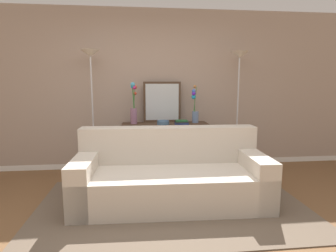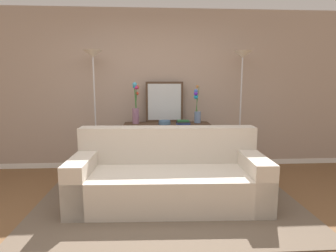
{
  "view_description": "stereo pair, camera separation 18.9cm",
  "coord_description": "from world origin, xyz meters",
  "views": [
    {
      "loc": [
        -0.16,
        -2.42,
        1.45
      ],
      "look_at": [
        0.26,
        1.36,
        0.85
      ],
      "focal_mm": 29.71,
      "sensor_mm": 36.0,
      "label": 1
    },
    {
      "loc": [
        0.03,
        -2.43,
        1.45
      ],
      "look_at": [
        0.26,
        1.36,
        0.85
      ],
      "focal_mm": 29.71,
      "sensor_mm": 36.0,
      "label": 2
    }
  ],
  "objects": [
    {
      "name": "wall_mirror",
      "position": [
        0.25,
        2.13,
        1.13
      ],
      "size": [
        0.61,
        0.02,
        0.66
      ],
      "color": "#473323",
      "rests_on": "console_table"
    },
    {
      "name": "console_table",
      "position": [
        0.29,
        1.97,
        0.56
      ],
      "size": [
        1.37,
        0.38,
        0.8
      ],
      "color": "#473323",
      "rests_on": "ground"
    },
    {
      "name": "couch",
      "position": [
        0.24,
        0.81,
        0.31
      ],
      "size": [
        2.28,
        1.04,
        0.88
      ],
      "color": "beige",
      "rests_on": "ground"
    },
    {
      "name": "book_stack",
      "position": [
        0.54,
        1.85,
        0.83
      ],
      "size": [
        0.23,
        0.17,
        0.06
      ],
      "color": "navy",
      "rests_on": "console_table"
    },
    {
      "name": "area_rug",
      "position": [
        0.23,
        0.64,
        0.01
      ],
      "size": [
        3.13,
        1.92,
        0.01
      ],
      "color": "brown",
      "rests_on": "ground"
    },
    {
      "name": "floor_lamp_right",
      "position": [
        1.46,
        1.91,
        1.51
      ],
      "size": [
        0.28,
        0.28,
        1.93
      ],
      "color": "silver",
      "rests_on": "ground"
    },
    {
      "name": "back_wall",
      "position": [
        0.0,
        2.33,
        1.31
      ],
      "size": [
        12.0,
        0.15,
        2.63
      ],
      "color": "white",
      "rests_on": "ground"
    },
    {
      "name": "fruit_bowl",
      "position": [
        0.24,
        1.85,
        0.83
      ],
      "size": [
        0.19,
        0.19,
        0.06
      ],
      "color": "#4C7093",
      "rests_on": "console_table"
    },
    {
      "name": "floor_lamp_left",
      "position": [
        -0.83,
        1.91,
        1.51
      ],
      "size": [
        0.28,
        0.28,
        1.92
      ],
      "color": "silver",
      "rests_on": "ground"
    },
    {
      "name": "ground_plane",
      "position": [
        0.0,
        0.0,
        -0.01
      ],
      "size": [
        16.0,
        16.0,
        0.02
      ],
      "primitive_type": "cube",
      "color": "brown"
    },
    {
      "name": "vase_short_flowers",
      "position": [
        0.77,
        1.99,
        1.02
      ],
      "size": [
        0.12,
        0.11,
        0.61
      ],
      "color": "#6B84AD",
      "rests_on": "console_table"
    },
    {
      "name": "book_row_under_console",
      "position": [
        -0.11,
        1.97,
        0.06
      ],
      "size": [
        0.33,
        0.18,
        0.13
      ],
      "color": "#BC3328",
      "rests_on": "ground"
    },
    {
      "name": "vase_tall_flowers",
      "position": [
        -0.21,
        1.97,
        1.05
      ],
      "size": [
        0.11,
        0.13,
        0.65
      ],
      "color": "gray",
      "rests_on": "console_table"
    }
  ]
}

